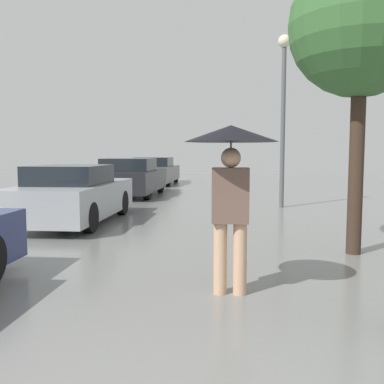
% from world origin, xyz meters
% --- Properties ---
extents(pedestrian, '(0.97, 0.97, 1.78)m').
position_xyz_m(pedestrian, '(0.27, 3.83, 1.40)').
color(pedestrian, tan).
rests_on(pedestrian, ground_plane).
extents(parked_car_second, '(1.67, 3.85, 1.23)m').
position_xyz_m(parked_car_second, '(-3.11, 8.24, 0.58)').
color(parked_car_second, '#9EA3A8').
rests_on(parked_car_second, ground_plane).
extents(parked_car_third, '(1.88, 4.03, 1.30)m').
position_xyz_m(parked_car_third, '(-3.24, 13.95, 0.62)').
color(parked_car_third, black).
rests_on(parked_car_third, ground_plane).
extents(parked_car_farthest, '(1.86, 4.29, 1.27)m').
position_xyz_m(parked_car_farthest, '(-3.39, 19.49, 0.60)').
color(parked_car_farthest, '#4C514C').
rests_on(parked_car_farthest, ground_plane).
extents(tree, '(2.05, 2.05, 4.35)m').
position_xyz_m(tree, '(2.09, 5.83, 3.29)').
color(tree, '#38281E').
rests_on(tree, ground_plane).
extents(street_lamp, '(0.34, 0.34, 4.62)m').
position_xyz_m(street_lamp, '(1.64, 11.22, 3.06)').
color(street_lamp, '#515456').
rests_on(street_lamp, ground_plane).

